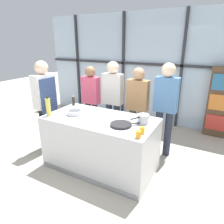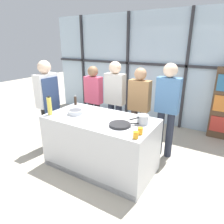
{
  "view_description": "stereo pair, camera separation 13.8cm",
  "coord_description": "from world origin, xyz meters",
  "px_view_note": "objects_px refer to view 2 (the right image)",
  "views": [
    {
      "loc": [
        1.6,
        -2.54,
        2.07
      ],
      "look_at": [
        0.17,
        0.1,
        1.01
      ],
      "focal_mm": 32.0,
      "sensor_mm": 36.0,
      "label": 1
    },
    {
      "loc": [
        1.72,
        -2.48,
        2.07
      ],
      "look_at": [
        0.17,
        0.1,
        1.01
      ],
      "focal_mm": 32.0,
      "sensor_mm": 36.0,
      "label": 2
    }
  ],
  "objects_px": {
    "spectator_center_left": "(115,98)",
    "mixing_bowl": "(75,112)",
    "chef": "(48,100)",
    "frying_pan": "(120,125)",
    "oil_bottle": "(49,106)",
    "spectator_far_left": "(94,97)",
    "white_plate": "(89,111)",
    "spectator_far_right": "(167,105)",
    "juice_glass_far": "(140,131)",
    "pepper_grinder": "(75,100)",
    "saucepan": "(143,119)",
    "juice_glass_near": "(136,135)",
    "spectator_center_right": "(139,104)"
  },
  "relations": [
    {
      "from": "spectator_center_left",
      "to": "mixing_bowl",
      "type": "distance_m",
      "value": 1.02
    },
    {
      "from": "chef",
      "to": "spectator_center_left",
      "type": "height_order",
      "value": "chef"
    },
    {
      "from": "chef",
      "to": "frying_pan",
      "type": "height_order",
      "value": "chef"
    },
    {
      "from": "frying_pan",
      "to": "spectator_center_left",
      "type": "bearing_deg",
      "value": 123.87
    },
    {
      "from": "spectator_center_left",
      "to": "mixing_bowl",
      "type": "height_order",
      "value": "spectator_center_left"
    },
    {
      "from": "spectator_center_left",
      "to": "oil_bottle",
      "type": "height_order",
      "value": "spectator_center_left"
    },
    {
      "from": "spectator_far_left",
      "to": "white_plate",
      "type": "bearing_deg",
      "value": 120.73
    },
    {
      "from": "spectator_far_right",
      "to": "juice_glass_far",
      "type": "height_order",
      "value": "spectator_far_right"
    },
    {
      "from": "chef",
      "to": "pepper_grinder",
      "type": "relative_size",
      "value": 9.23
    },
    {
      "from": "saucepan",
      "to": "pepper_grinder",
      "type": "distance_m",
      "value": 1.51
    },
    {
      "from": "oil_bottle",
      "to": "juice_glass_near",
      "type": "xyz_separation_m",
      "value": [
        1.6,
        -0.06,
        -0.1
      ]
    },
    {
      "from": "saucepan",
      "to": "pepper_grinder",
      "type": "height_order",
      "value": "pepper_grinder"
    },
    {
      "from": "spectator_far_left",
      "to": "pepper_grinder",
      "type": "xyz_separation_m",
      "value": [
        -0.0,
        -0.6,
        0.08
      ]
    },
    {
      "from": "frying_pan",
      "to": "spectator_far_left",
      "type": "bearing_deg",
      "value": 139.71
    },
    {
      "from": "spectator_far_right",
      "to": "chef",
      "type": "bearing_deg",
      "value": 22.36
    },
    {
      "from": "spectator_far_right",
      "to": "white_plate",
      "type": "bearing_deg",
      "value": 33.96
    },
    {
      "from": "spectator_center_left",
      "to": "pepper_grinder",
      "type": "relative_size",
      "value": 9.04
    },
    {
      "from": "spectator_center_left",
      "to": "oil_bottle",
      "type": "xyz_separation_m",
      "value": [
        -0.53,
        -1.25,
        0.07
      ]
    },
    {
      "from": "juice_glass_near",
      "to": "spectator_far_right",
      "type": "bearing_deg",
      "value": 89.57
    },
    {
      "from": "spectator_far_right",
      "to": "mixing_bowl",
      "type": "height_order",
      "value": "spectator_far_right"
    },
    {
      "from": "white_plate",
      "to": "juice_glass_far",
      "type": "xyz_separation_m",
      "value": [
        1.15,
        -0.39,
        0.04
      ]
    },
    {
      "from": "chef",
      "to": "pepper_grinder",
      "type": "xyz_separation_m",
      "value": [
        0.47,
        0.26,
        -0.0
      ]
    },
    {
      "from": "chef",
      "to": "spectator_center_left",
      "type": "bearing_deg",
      "value": 130.45
    },
    {
      "from": "white_plate",
      "to": "mixing_bowl",
      "type": "relative_size",
      "value": 1.05
    },
    {
      "from": "saucepan",
      "to": "spectator_center_right",
      "type": "bearing_deg",
      "value": 116.82
    },
    {
      "from": "spectator_center_left",
      "to": "juice_glass_near",
      "type": "relative_size",
      "value": 18.09
    },
    {
      "from": "frying_pan",
      "to": "oil_bottle",
      "type": "xyz_separation_m",
      "value": [
        -1.25,
        -0.19,
        0.13
      ]
    },
    {
      "from": "spectator_far_left",
      "to": "oil_bottle",
      "type": "distance_m",
      "value": 1.26
    },
    {
      "from": "white_plate",
      "to": "pepper_grinder",
      "type": "relative_size",
      "value": 1.44
    },
    {
      "from": "spectator_far_right",
      "to": "oil_bottle",
      "type": "height_order",
      "value": "spectator_far_right"
    },
    {
      "from": "chef",
      "to": "spectator_far_right",
      "type": "height_order",
      "value": "chef"
    },
    {
      "from": "spectator_far_left",
      "to": "juice_glass_near",
      "type": "xyz_separation_m",
      "value": [
        1.61,
        -1.31,
        0.04
      ]
    },
    {
      "from": "spectator_far_left",
      "to": "juice_glass_near",
      "type": "distance_m",
      "value": 2.08
    },
    {
      "from": "mixing_bowl",
      "to": "pepper_grinder",
      "type": "height_order",
      "value": "pepper_grinder"
    },
    {
      "from": "white_plate",
      "to": "pepper_grinder",
      "type": "bearing_deg",
      "value": 158.41
    },
    {
      "from": "chef",
      "to": "spectator_center_right",
      "type": "height_order",
      "value": "chef"
    },
    {
      "from": "mixing_bowl",
      "to": "spectator_far_right",
      "type": "bearing_deg",
      "value": 38.33
    },
    {
      "from": "spectator_center_left",
      "to": "frying_pan",
      "type": "relative_size",
      "value": 3.52
    },
    {
      "from": "mixing_bowl",
      "to": "oil_bottle",
      "type": "height_order",
      "value": "oil_bottle"
    },
    {
      "from": "spectator_center_left",
      "to": "frying_pan",
      "type": "distance_m",
      "value": 1.28
    },
    {
      "from": "chef",
      "to": "spectator_center_right",
      "type": "xyz_separation_m",
      "value": [
        1.55,
        0.86,
        -0.07
      ]
    },
    {
      "from": "chef",
      "to": "white_plate",
      "type": "distance_m",
      "value": 0.94
    },
    {
      "from": "chef",
      "to": "spectator_far_left",
      "type": "relative_size",
      "value": 1.1
    },
    {
      "from": "mixing_bowl",
      "to": "juice_glass_near",
      "type": "xyz_separation_m",
      "value": [
        1.26,
        -0.31,
        0.01
      ]
    },
    {
      "from": "frying_pan",
      "to": "juice_glass_near",
      "type": "height_order",
      "value": "juice_glass_near"
    },
    {
      "from": "saucepan",
      "to": "juice_glass_near",
      "type": "xyz_separation_m",
      "value": [
        0.12,
        -0.49,
        -0.03
      ]
    },
    {
      "from": "spectator_far_right",
      "to": "white_plate",
      "type": "xyz_separation_m",
      "value": [
        -1.16,
        -0.78,
        -0.09
      ]
    },
    {
      "from": "spectator_far_left",
      "to": "saucepan",
      "type": "distance_m",
      "value": 1.71
    },
    {
      "from": "spectator_center_right",
      "to": "juice_glass_near",
      "type": "relative_size",
      "value": 17.15
    },
    {
      "from": "juice_glass_near",
      "to": "spectator_center_left",
      "type": "bearing_deg",
      "value": 129.26
    }
  ]
}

